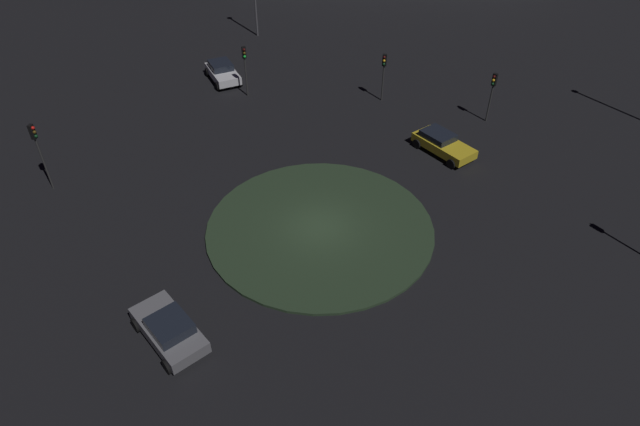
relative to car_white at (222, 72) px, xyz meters
name	(u,v)px	position (x,y,z in m)	size (l,w,h in m)	color
ground_plane	(320,229)	(20.59, 1.22, -0.77)	(120.39, 120.39, 0.00)	black
roundabout_island	(320,228)	(20.59, 1.22, -0.69)	(12.77, 12.77, 0.16)	#263823
car_white	(222,72)	(0.00, 0.00, 0.00)	(4.24, 2.47, 1.45)	white
car_yellow	(442,143)	(15.86, 11.59, -0.06)	(4.64, 3.08, 1.32)	gold
car_grey	(169,329)	(25.64, -7.70, -0.02)	(4.48, 3.23, 1.44)	slate
traffic_light_west	(245,61)	(3.37, 1.26, 2.09)	(0.36, 0.30, 4.01)	#2D2D2D
traffic_light_southwest	(37,144)	(11.46, -12.99, 2.39)	(0.37, 0.40, 4.46)	#2D2D2D
traffic_light_northwest	(384,68)	(7.65, 10.92, 1.92)	(0.39, 0.37, 3.76)	#2D2D2D
traffic_light_northwest_near	(493,88)	(13.18, 16.80, 1.89)	(0.37, 0.39, 3.72)	#2D2D2D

